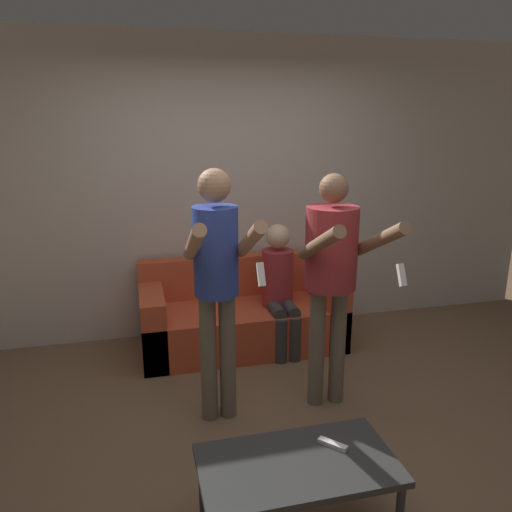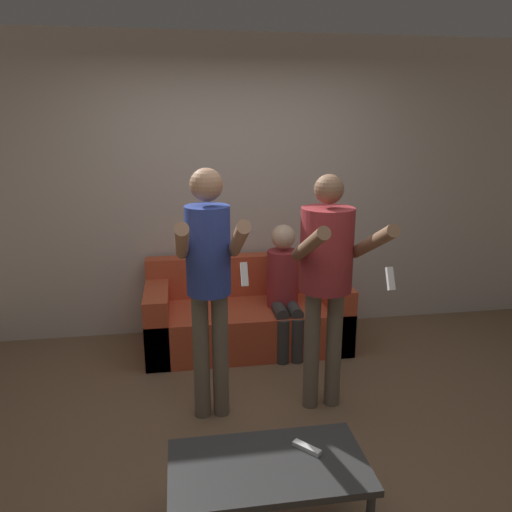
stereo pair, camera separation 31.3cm
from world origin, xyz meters
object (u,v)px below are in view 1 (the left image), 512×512
(person_standing_right, at_px, (332,264))
(coffee_table, at_px, (298,470))
(person_seated, at_px, (280,285))
(person_standing_left, at_px, (217,272))
(remote_on_table, at_px, (333,444))
(couch, at_px, (241,317))

(person_standing_right, distance_m, coffee_table, 1.39)
(person_seated, height_order, coffee_table, person_seated)
(person_seated, bearing_deg, person_standing_left, -126.71)
(person_standing_right, height_order, person_seated, person_standing_right)
(coffee_table, xyz_separation_m, remote_on_table, (0.20, 0.07, 0.06))
(person_standing_right, bearing_deg, coffee_table, -118.67)
(person_standing_left, distance_m, remote_on_table, 1.25)
(couch, relative_size, person_standing_right, 1.07)
(person_standing_left, height_order, person_standing_right, person_standing_left)
(couch, distance_m, person_seated, 0.48)
(couch, relative_size, remote_on_table, 13.03)
(person_standing_right, relative_size, coffee_table, 1.75)
(coffee_table, bearing_deg, person_seated, 75.88)
(person_standing_left, xyz_separation_m, person_seated, (0.70, 0.94, -0.45))
(person_standing_right, relative_size, person_seated, 1.48)
(person_standing_left, bearing_deg, remote_on_table, -68.45)
(person_standing_left, bearing_deg, couch, 70.42)
(couch, distance_m, person_standing_right, 1.40)
(person_standing_left, height_order, remote_on_table, person_standing_left)
(couch, bearing_deg, coffee_table, -95.17)
(person_seated, distance_m, coffee_table, 2.09)
(person_standing_right, xyz_separation_m, person_seated, (-0.08, 0.94, -0.45))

